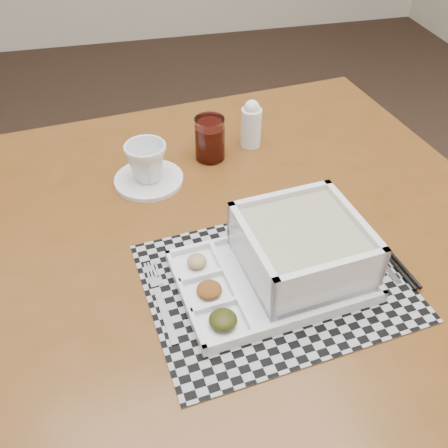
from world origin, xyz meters
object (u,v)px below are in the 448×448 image
(serving_tray, at_px, (294,255))
(cup, at_px, (147,162))
(juice_glass, at_px, (210,140))
(creamer_bottle, at_px, (251,124))
(dining_table, at_px, (239,266))

(serving_tray, height_order, cup, serving_tray)
(juice_glass, bearing_deg, cup, -157.77)
(cup, xyz_separation_m, creamer_bottle, (0.26, 0.09, 0.00))
(creamer_bottle, bearing_deg, dining_table, -109.15)
(juice_glass, bearing_deg, creamer_bottle, 17.07)
(creamer_bottle, bearing_deg, serving_tray, -95.46)
(cup, xyz_separation_m, juice_glass, (0.15, 0.06, -0.00))
(dining_table, xyz_separation_m, cup, (-0.15, 0.21, 0.14))
(creamer_bottle, bearing_deg, cup, -159.87)
(cup, bearing_deg, dining_table, -65.35)
(juice_glass, height_order, creamer_bottle, creamer_bottle)
(serving_tray, relative_size, creamer_bottle, 2.94)
(dining_table, bearing_deg, creamer_bottle, 70.85)
(dining_table, relative_size, juice_glass, 11.97)
(dining_table, relative_size, cup, 13.51)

